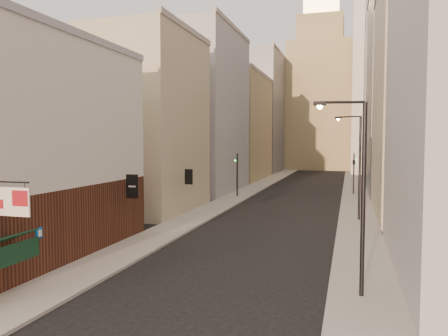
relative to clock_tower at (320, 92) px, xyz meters
The scene contains 16 objects.
sidewalk_left 41.32m from the clock_tower, 98.46° to the right, with size 3.00×140.00×0.15m, color gray.
sidewalk_right 41.64m from the clock_tower, 78.54° to the right, with size 3.00×140.00×0.15m, color gray.
near_building_left 84.40m from the clock_tower, 96.86° to the right, with size 8.30×23.04×12.30m.
left_bldg_beige 67.60m from the clock_tower, 99.46° to the right, with size 8.00×12.00×16.00m, color tan.
left_bldg_grey 51.76m from the clock_tower, 102.41° to the right, with size 8.00×16.00×20.00m, color gray.
left_bldg_tan 35.05m from the clock_tower, 108.97° to the right, with size 8.00×18.00×17.00m, color tan.
left_bldg_wingrid 17.23m from the clock_tower, 132.51° to the right, with size 8.00×20.00×24.00m, color gray.
right_bldg_beige 63.81m from the clock_tower, 78.16° to the right, with size 8.00×16.00×20.00m, color tan.
right_bldg_wingrid 44.21m from the clock_tower, 72.80° to the right, with size 8.00×20.00×26.00m, color gray.
highrise 24.93m from the clock_tower, 36.38° to the right, with size 21.00×23.00×51.20m.
clock_tower is the anchor object (origin of this frame).
white_tower 17.83m from the clock_tower, 51.84° to the right, with size 8.00×8.00×41.50m.
streetlamp_near 85.56m from the clock_tower, 85.16° to the right, with size 2.09×0.57×8.05m.
streetlamp_mid 67.81m from the clock_tower, 83.65° to the right, with size 2.11×0.95×8.44m.
traffic_light_left 56.56m from the clock_tower, 95.80° to the right, with size 0.53×0.40×5.00m.
traffic_light_right 51.29m from the clock_tower, 81.52° to the right, with size 0.64×0.63×5.00m.
Camera 1 is at (5.79, -10.55, 6.47)m, focal length 35.00 mm.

